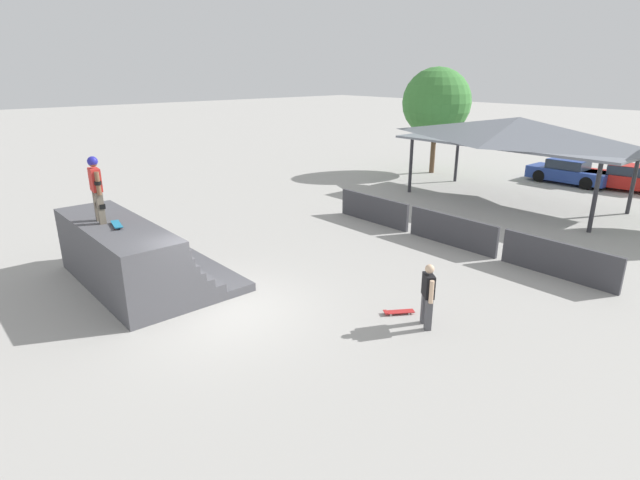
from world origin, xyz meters
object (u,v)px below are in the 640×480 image
Objects in this scene: skater_on_deck at (96,185)px; tree_far_back at (436,102)px; bystander_walking at (428,292)px; parked_car_red at (632,179)px; skateboard_on_deck at (117,225)px; skateboard_on_ground at (398,312)px; parked_car_blue at (568,172)px.

tree_far_back is at bearing 107.27° from skater_on_deck.
skater_on_deck is at bearing -78.69° from tree_far_back.
bystander_walking is 19.04m from parked_car_red.
parked_car_red is at bearing -46.97° from bystander_walking.
tree_far_back reaches higher than skateboard_on_deck.
skateboard_on_deck is 1.10× the size of skateboard_on_ground.
skater_on_deck is 2.36× the size of skateboard_on_ground.
skateboard_on_deck reaches higher than parked_car_blue.
skateboard_on_ground is at bearing -55.51° from tree_far_back.
parked_car_blue is 0.88× the size of parked_car_red.
parked_car_blue is (6.55, 3.02, -3.38)m from tree_far_back.
tree_far_back is (-10.48, 15.25, 3.92)m from skateboard_on_ground.
skateboard_on_ground is at bearing 42.03° from skater_on_deck.
bystander_walking is 1.15m from skateboard_on_ground.
parked_car_red is at bearing 21.60° from tree_far_back.
tree_far_back is (-11.31, 15.23, 3.12)m from bystander_walking.
skater_on_deck is 20.40m from tree_far_back.
parked_car_blue is at bearing -134.97° from skateboard_on_ground.
parked_car_blue is at bearing 24.73° from tree_far_back.
tree_far_back reaches higher than parked_car_red.
skater_on_deck is at bearing -155.65° from skateboard_on_deck.
parked_car_red reaches higher than skateboard_on_ground.
skater_on_deck is 1.20m from skateboard_on_deck.
tree_far_back is at bearing -155.84° from parked_car_blue.
bystander_walking reaches higher than skateboard_on_ground.
bystander_walking is at bearing -75.95° from parked_car_blue.
parked_car_blue is at bearing -176.06° from parked_car_red.
bystander_walking is at bearing 38.95° from skater_on_deck.
skateboard_on_deck is 0.14× the size of tree_far_back.
tree_far_back is at bearing 114.65° from skateboard_on_deck.
bystander_walking reaches higher than parked_car_blue.
bystander_walking is at bearing -94.06° from parked_car_red.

